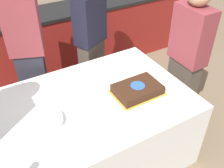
{
  "coord_description": "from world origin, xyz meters",
  "views": [
    {
      "loc": [
        -0.71,
        -1.56,
        2.22
      ],
      "look_at": [
        0.19,
        0.0,
        0.85
      ],
      "focal_mm": 42.0,
      "sensor_mm": 36.0,
      "label": 1
    }
  ],
  "objects": [
    {
      "name": "cake",
      "position": [
        0.39,
        -0.11,
        0.79
      ],
      "size": [
        0.44,
        0.31,
        0.08
      ],
      "color": "gold",
      "rests_on": "dining_table"
    },
    {
      "name": "back_counter",
      "position": [
        0.0,
        1.66,
        0.46
      ],
      "size": [
        4.4,
        0.58,
        0.92
      ],
      "color": "maroon",
      "rests_on": "ground_plane"
    },
    {
      "name": "ground_plane",
      "position": [
        0.0,
        0.0,
        0.0
      ],
      "size": [
        14.0,
        14.0,
        0.0
      ],
      "primitive_type": "plane",
      "color": "#7A664C"
    },
    {
      "name": "person_seated_right",
      "position": [
        1.06,
        0.0,
        0.82
      ],
      "size": [
        0.21,
        0.38,
        1.58
      ],
      "rotation": [
        0.0,
        0.0,
        -1.57
      ],
      "color": "#4C4238",
      "rests_on": "ground_plane"
    },
    {
      "name": "person_cutting_cake",
      "position": [
        0.39,
        0.8,
        0.84
      ],
      "size": [
        0.4,
        0.33,
        1.59
      ],
      "rotation": [
        0.0,
        0.0,
        -2.69
      ],
      "color": "#4C4238",
      "rests_on": "ground_plane"
    },
    {
      "name": "person_standing_back",
      "position": [
        -0.3,
        0.8,
        0.89
      ],
      "size": [
        0.38,
        0.3,
        1.7
      ],
      "rotation": [
        0.0,
        0.0,
        2.78
      ],
      "color": "#282833",
      "rests_on": "ground_plane"
    },
    {
      "name": "plate_stack",
      "position": [
        -0.42,
        -0.07,
        0.77
      ],
      "size": [
        0.24,
        0.24,
        0.05
      ],
      "color": "white",
      "rests_on": "dining_table"
    },
    {
      "name": "dining_table",
      "position": [
        0.0,
        0.0,
        0.37
      ],
      "size": [
        1.68,
        1.16,
        0.75
      ],
      "color": "silver",
      "rests_on": "ground_plane"
    },
    {
      "name": "side_plate_near_cake",
      "position": [
        0.37,
        0.21,
        0.75
      ],
      "size": [
        0.21,
        0.21,
        0.0
      ],
      "color": "white",
      "rests_on": "dining_table"
    }
  ]
}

